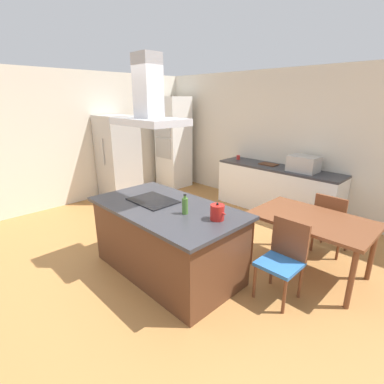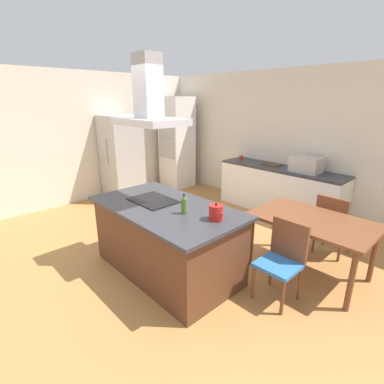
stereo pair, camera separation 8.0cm
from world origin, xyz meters
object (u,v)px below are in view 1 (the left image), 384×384
(coffee_mug_red, at_px, (238,157))
(range_hood, at_px, (149,103))
(cooktop, at_px, (153,200))
(olive_oil_bottle, at_px, (185,205))
(wall_oven_stack, at_px, (173,143))
(chair_facing_back_wall, at_px, (331,221))
(dining_table, at_px, (312,224))
(tea_kettle, at_px, (217,212))
(countertop_microwave, at_px, (304,164))
(chair_facing_island, at_px, (284,255))
(refrigerator, at_px, (118,158))
(cutting_board, at_px, (269,164))

(coffee_mug_red, xyz_separation_m, range_hood, (0.83, -2.92, 1.16))
(cooktop, distance_m, olive_oil_bottle, 0.61)
(wall_oven_stack, relative_size, range_hood, 2.44)
(olive_oil_bottle, bearing_deg, chair_facing_back_wall, 64.28)
(olive_oil_bottle, relative_size, dining_table, 0.17)
(olive_oil_bottle, bearing_deg, cooktop, -179.54)
(tea_kettle, bearing_deg, countertop_microwave, 96.92)
(wall_oven_stack, bearing_deg, chair_facing_island, -25.94)
(tea_kettle, relative_size, chair_facing_island, 0.23)
(refrigerator, bearing_deg, coffee_mug_red, 43.72)
(range_hood, bearing_deg, coffee_mug_red, 105.94)
(coffee_mug_red, relative_size, chair_facing_back_wall, 0.10)
(tea_kettle, height_order, chair_facing_back_wall, tea_kettle)
(cutting_board, height_order, wall_oven_stack, wall_oven_stack)
(countertop_microwave, height_order, refrigerator, refrigerator)
(olive_oil_bottle, distance_m, coffee_mug_red, 3.25)
(cutting_board, bearing_deg, chair_facing_island, -54.89)
(olive_oil_bottle, distance_m, wall_oven_stack, 4.18)
(chair_facing_island, bearing_deg, cutting_board, 125.11)
(tea_kettle, distance_m, cutting_board, 2.99)
(chair_facing_island, relative_size, range_hood, 0.99)
(chair_facing_back_wall, height_order, chair_facing_island, same)
(cooktop, height_order, chair_facing_back_wall, cooktop)
(olive_oil_bottle, xyz_separation_m, chair_facing_back_wall, (0.93, 1.94, -0.49))
(dining_table, bearing_deg, cooktop, -140.19)
(coffee_mug_red, bearing_deg, cutting_board, 0.60)
(cooktop, bearing_deg, chair_facing_back_wall, 51.71)
(chair_facing_back_wall, height_order, range_hood, range_hood)
(chair_facing_island, distance_m, range_hood, 2.30)
(wall_oven_stack, bearing_deg, chair_facing_back_wall, -9.53)
(refrigerator, bearing_deg, range_hood, -22.36)
(cooktop, xyz_separation_m, cutting_board, (-0.09, 2.93, 0.00))
(wall_oven_stack, xyz_separation_m, refrigerator, (-0.08, -1.53, -0.19))
(olive_oil_bottle, height_order, cutting_board, olive_oil_bottle)
(tea_kettle, distance_m, dining_table, 1.32)
(tea_kettle, bearing_deg, wall_oven_stack, 145.14)
(countertop_microwave, height_order, cutting_board, countertop_microwave)
(countertop_microwave, bearing_deg, chair_facing_island, -68.27)
(countertop_microwave, xyz_separation_m, chair_facing_back_wall, (0.90, -0.93, -0.53))
(tea_kettle, relative_size, chair_facing_back_wall, 0.23)
(tea_kettle, distance_m, chair_facing_island, 0.88)
(wall_oven_stack, distance_m, chair_facing_back_wall, 4.28)
(olive_oil_bottle, bearing_deg, cutting_board, 103.34)
(wall_oven_stack, relative_size, dining_table, 1.57)
(tea_kettle, height_order, chair_facing_island, tea_kettle)
(tea_kettle, bearing_deg, refrigerator, 165.05)
(cutting_board, relative_size, chair_facing_island, 0.38)
(coffee_mug_red, relative_size, refrigerator, 0.05)
(refrigerator, bearing_deg, olive_oil_bottle, -18.54)
(chair_facing_back_wall, bearing_deg, cutting_board, 148.83)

